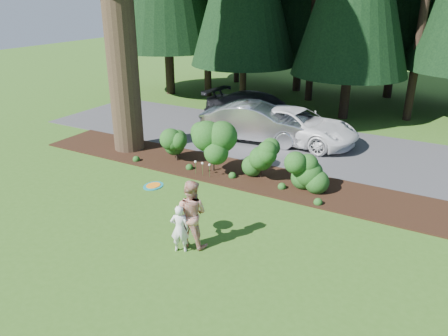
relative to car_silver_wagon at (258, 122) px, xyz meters
name	(u,v)px	position (x,y,z in m)	size (l,w,h in m)	color
ground	(171,204)	(0.33, -7.08, -0.86)	(80.00, 80.00, 0.00)	#325A19
mulch_bed	(221,170)	(0.33, -3.83, -0.83)	(16.00, 2.50, 0.05)	black
driveway	(268,139)	(0.33, 0.42, -0.84)	(22.00, 6.00, 0.03)	#38383A
shrub_row	(238,155)	(1.10, -3.94, -0.05)	(6.53, 1.60, 1.61)	#1E4715
lily_cluster	(202,164)	(0.03, -4.68, -0.36)	(0.69, 0.09, 0.57)	#1E4715
car_silver_wagon	(258,122)	(0.00, 0.00, 0.00)	(1.75, 5.02, 1.65)	silver
car_white_suv	(297,126)	(1.59, 0.64, -0.08)	(2.47, 5.37, 1.49)	white
car_dark_suv	(260,112)	(-0.67, 1.69, 0.01)	(2.36, 5.80, 1.68)	black
child	(180,229)	(2.12, -9.10, -0.20)	(0.48, 0.31, 1.31)	white
adult	(191,214)	(2.22, -8.71, 0.07)	(0.90, 0.70, 1.86)	#B13917
frisbee	(153,186)	(1.38, -9.12, 0.84)	(0.52, 0.52, 0.09)	#177A81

